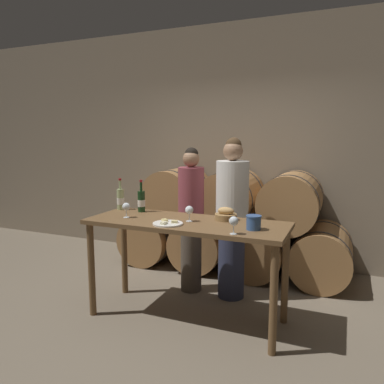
# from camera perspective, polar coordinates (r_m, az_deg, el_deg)

# --- Properties ---
(ground_plane) EXTENTS (10.00, 10.00, 0.00)m
(ground_plane) POSITION_cam_1_polar(r_m,az_deg,el_deg) (3.76, -0.86, -18.64)
(ground_plane) COLOR #726654
(stone_wall_back) EXTENTS (10.00, 0.12, 3.20)m
(stone_wall_back) POSITION_cam_1_polar(r_m,az_deg,el_deg) (5.19, 7.86, 7.18)
(stone_wall_back) COLOR gray
(stone_wall_back) RESTS_ON ground_plane
(barrel_stack) EXTENTS (2.91, 0.84, 1.30)m
(barrel_stack) POSITION_cam_1_polar(r_m,az_deg,el_deg) (4.80, 5.93, -4.96)
(barrel_stack) COLOR #9E7042
(barrel_stack) RESTS_ON ground_plane
(tasting_table) EXTENTS (1.85, 0.69, 0.95)m
(tasting_table) POSITION_cam_1_polar(r_m,az_deg,el_deg) (3.46, -0.89, -6.50)
(tasting_table) COLOR brown
(tasting_table) RESTS_ON ground_plane
(person_left) EXTENTS (0.28, 0.28, 1.60)m
(person_left) POSITION_cam_1_polar(r_m,az_deg,el_deg) (4.11, -0.13, -3.95)
(person_left) COLOR #4C4238
(person_left) RESTS_ON ground_plane
(person_right) EXTENTS (0.34, 0.34, 1.70)m
(person_right) POSITION_cam_1_polar(r_m,az_deg,el_deg) (3.95, 6.11, -3.89)
(person_right) COLOR #2D334C
(person_right) RESTS_ON ground_plane
(wine_bottle_red) EXTENTS (0.08, 0.08, 0.33)m
(wine_bottle_red) POSITION_cam_1_polar(r_m,az_deg,el_deg) (3.86, -7.72, -1.37)
(wine_bottle_red) COLOR #193819
(wine_bottle_red) RESTS_ON tasting_table
(wine_bottle_white) EXTENTS (0.08, 0.08, 0.33)m
(wine_bottle_white) POSITION_cam_1_polar(r_m,az_deg,el_deg) (4.01, -10.85, -1.05)
(wine_bottle_white) COLOR #ADBC7F
(wine_bottle_white) RESTS_ON tasting_table
(blue_crock) EXTENTS (0.13, 0.13, 0.12)m
(blue_crock) POSITION_cam_1_polar(r_m,az_deg,el_deg) (3.15, 9.38, -4.52)
(blue_crock) COLOR #335693
(blue_crock) RESTS_ON tasting_table
(bread_basket) EXTENTS (0.21, 0.21, 0.12)m
(bread_basket) POSITION_cam_1_polar(r_m,az_deg,el_deg) (3.49, 5.17, -3.51)
(bread_basket) COLOR olive
(bread_basket) RESTS_ON tasting_table
(cheese_plate) EXTENTS (0.27, 0.27, 0.04)m
(cheese_plate) POSITION_cam_1_polar(r_m,az_deg,el_deg) (3.31, -3.72, -4.79)
(cheese_plate) COLOR white
(cheese_plate) RESTS_ON tasting_table
(wine_glass_far_left) EXTENTS (0.08, 0.08, 0.14)m
(wine_glass_far_left) POSITION_cam_1_polar(r_m,az_deg,el_deg) (3.61, -10.00, -2.27)
(wine_glass_far_left) COLOR white
(wine_glass_far_left) RESTS_ON tasting_table
(wine_glass_left) EXTENTS (0.08, 0.08, 0.14)m
(wine_glass_left) POSITION_cam_1_polar(r_m,az_deg,el_deg) (3.40, -0.43, -2.82)
(wine_glass_left) COLOR white
(wine_glass_left) RESTS_ON tasting_table
(wine_glass_center) EXTENTS (0.08, 0.08, 0.14)m
(wine_glass_center) POSITION_cam_1_polar(r_m,az_deg,el_deg) (2.98, 6.37, -4.50)
(wine_glass_center) COLOR white
(wine_glass_center) RESTS_ON tasting_table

